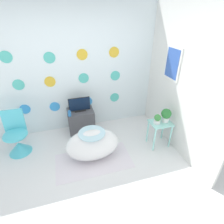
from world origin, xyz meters
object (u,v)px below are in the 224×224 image
vase (70,114)px  potted_plant_right (166,115)px  bathtub (93,144)px  tv (79,105)px  chair (17,140)px  potted_plant_left (157,119)px

vase → potted_plant_right: size_ratio=0.47×
bathtub → vase: vase is taller
vase → tv: bearing=35.2°
chair → vase: chair is taller
chair → potted_plant_left: 2.65m
chair → potted_plant_left: chair is taller
chair → tv: chair is taller
vase → potted_plant_right: 1.88m
bathtub → tv: tv is taller
tv → potted_plant_left: (1.33, -0.89, -0.04)m
potted_plant_right → bathtub: bearing=178.5°
potted_plant_left → potted_plant_right: (0.18, 0.01, 0.06)m
bathtub → tv: size_ratio=2.17×
vase → potted_plant_right: bearing=-22.7°
chair → potted_plant_right: size_ratio=3.08×
potted_plant_right → vase: bearing=157.3°
bathtub → tv: (-0.09, 0.85, 0.39)m
bathtub → potted_plant_right: potted_plant_right is taller
bathtub → potted_plant_left: size_ratio=5.08×
potted_plant_left → potted_plant_right: bearing=2.6°
chair → potted_plant_right: chair is taller
bathtub → vase: size_ratio=7.59×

